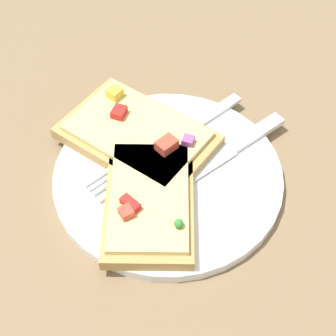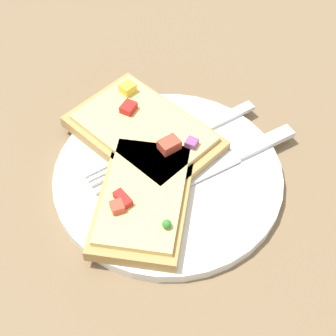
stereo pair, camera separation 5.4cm
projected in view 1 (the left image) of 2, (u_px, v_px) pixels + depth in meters
The scene contains 7 objects.
ground_plane at pixel (168, 180), 0.62m from camera, with size 4.00×4.00×0.00m, color #7F6647.
plate at pixel (168, 177), 0.62m from camera, with size 0.25×0.25×0.01m.
fork at pixel (161, 147), 0.63m from camera, with size 0.22×0.08×0.01m.
knife at pixel (226, 152), 0.63m from camera, with size 0.20×0.06×0.01m.
pizza_slice_main at pixel (149, 200), 0.58m from camera, with size 0.15×0.18×0.03m.
pizza_slice_corner at pixel (138, 135), 0.63m from camera, with size 0.17×0.20×0.03m.
crumb_scatter at pixel (131, 161), 0.62m from camera, with size 0.05×0.09×0.01m.
Camera 1 is at (0.17, 0.34, 0.49)m, focal length 60.00 mm.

